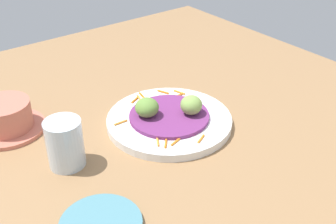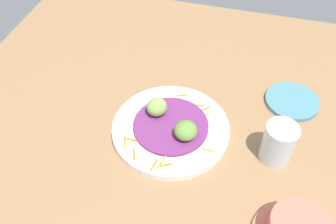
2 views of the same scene
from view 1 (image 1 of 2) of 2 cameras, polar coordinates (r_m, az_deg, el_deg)
table_surface at (r=86.93cm, az=-1.81°, el=-1.72°), size 110.00×110.00×2.00cm
main_plate at (r=84.78cm, az=0.16°, el=-1.20°), size 25.20×25.20×1.62cm
cabbage_bed at (r=84.14cm, az=0.17°, el=-0.52°), size 16.09×16.09×0.75cm
carrot_garnish at (r=85.63cm, az=-1.25°, el=-0.05°), size 18.95×22.30×0.40cm
guac_scoop_left at (r=82.72cm, az=-2.87°, el=0.63°), size 6.01×6.07×3.70cm
guac_scoop_center at (r=83.45cm, az=3.18°, el=0.97°), size 6.19×6.15×3.82cm
terracotta_bowl at (r=87.95cm, az=-21.18°, el=-0.76°), size 14.62×14.62×6.17cm
water_glass at (r=74.30cm, az=-13.82°, el=-4.17°), size 6.41×6.41×8.82cm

